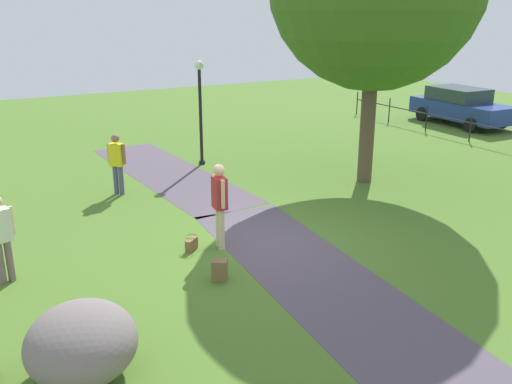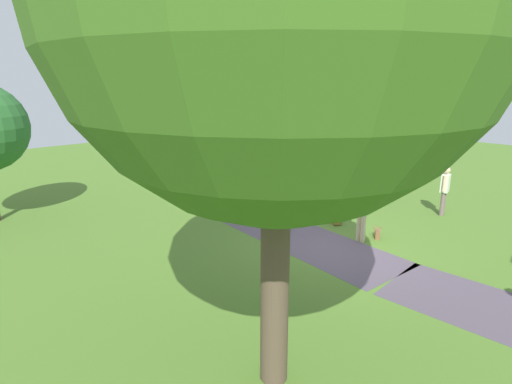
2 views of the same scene
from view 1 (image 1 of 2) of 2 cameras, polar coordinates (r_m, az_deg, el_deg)
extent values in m
plane|color=#4D7428|center=(11.94, 1.14, -5.12)|extent=(48.00, 48.00, 0.00)
cube|color=#544855|center=(17.09, -9.06, 1.96)|extent=(8.11, 2.61, 0.01)
cube|color=#544855|center=(10.43, 6.47, -8.87)|extent=(8.15, 2.82, 0.01)
cylinder|color=brown|center=(15.96, 11.42, 7.06)|extent=(0.42, 0.42, 3.46)
cylinder|color=black|center=(17.96, -5.58, 3.05)|extent=(0.20, 0.20, 0.10)
cylinder|color=black|center=(17.63, -5.72, 7.57)|extent=(0.10, 0.10, 2.98)
sphere|color=white|center=(17.41, -5.89, 12.86)|extent=(0.28, 0.28, 0.28)
ellipsoid|color=slate|center=(7.99, -17.51, -14.59)|extent=(2.01, 1.96, 1.03)
cylinder|color=beige|center=(11.42, -3.58, -3.87)|extent=(0.13, 0.13, 0.88)
cylinder|color=beige|center=(11.57, -3.83, -3.59)|extent=(0.13, 0.13, 0.88)
cube|color=#AD292D|center=(11.23, -3.78, -0.08)|extent=(0.39, 0.28, 0.66)
cylinder|color=#E3B68D|center=(11.02, -3.42, -0.24)|extent=(0.08, 0.08, 0.59)
cylinder|color=#E3B68D|center=(11.42, -4.14, 0.41)|extent=(0.08, 0.08, 0.59)
sphere|color=#E3B68D|center=(11.09, -3.84, 2.27)|extent=(0.24, 0.24, 0.24)
cylinder|color=#735F5D|center=(11.08, -24.03, -6.45)|extent=(0.13, 0.13, 0.81)
cylinder|color=#735F5D|center=(11.05, -24.82, -6.64)|extent=(0.13, 0.13, 0.81)
cylinder|color=beige|center=(10.85, -23.83, -2.71)|extent=(0.08, 0.08, 0.54)
cylinder|color=#484E6C|center=(15.25, -13.71, 1.20)|extent=(0.13, 0.13, 0.80)
cylinder|color=#484E6C|center=(15.33, -14.23, 1.25)|extent=(0.13, 0.13, 0.80)
cube|color=yellow|center=(15.11, -14.17, 3.75)|extent=(0.42, 0.42, 0.60)
cylinder|color=#8D604A|center=(15.00, -13.45, 3.83)|extent=(0.08, 0.08, 0.53)
cylinder|color=#8D604A|center=(15.21, -14.91, 3.92)|extent=(0.08, 0.08, 0.53)
sphere|color=#8D604A|center=(15.01, -14.30, 5.36)|extent=(0.22, 0.22, 0.22)
cube|color=brown|center=(11.57, -6.66, -5.39)|extent=(0.28, 0.33, 0.24)
torus|color=brown|center=(11.50, -6.69, -4.57)|extent=(0.38, 0.38, 0.02)
cube|color=brown|center=(10.25, -3.77, -8.07)|extent=(0.32, 0.34, 0.40)
cube|color=olive|center=(10.40, -3.65, -8.15)|extent=(0.16, 0.20, 0.18)
cylinder|color=gold|center=(9.36, -18.60, -13.14)|extent=(0.24, 0.24, 0.02)
cylinder|color=black|center=(26.97, 10.37, 9.00)|extent=(0.05, 0.05, 1.05)
cylinder|color=black|center=(25.35, 13.56, 8.21)|extent=(0.05, 0.05, 1.05)
cylinder|color=black|center=(23.82, 17.16, 7.28)|extent=(0.05, 0.05, 1.05)
cylinder|color=black|center=(22.40, 21.22, 6.20)|extent=(0.05, 0.05, 1.05)
cube|color=navy|center=(25.62, 20.40, 7.96)|extent=(4.59, 2.02, 0.70)
cube|color=#28393B|center=(25.71, 20.12, 9.45)|extent=(2.42, 1.77, 0.56)
cylinder|color=black|center=(25.45, 24.00, 6.66)|extent=(0.61, 0.19, 0.60)
cylinder|color=black|center=(24.10, 21.23, 6.43)|extent=(0.61, 0.19, 0.60)
cylinder|color=black|center=(27.27, 19.50, 7.87)|extent=(0.61, 0.19, 0.60)
cylinder|color=black|center=(26.01, 16.70, 7.69)|extent=(0.61, 0.19, 0.60)
camera|label=2|loc=(20.98, 13.32, 16.98)|focal=28.61mm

